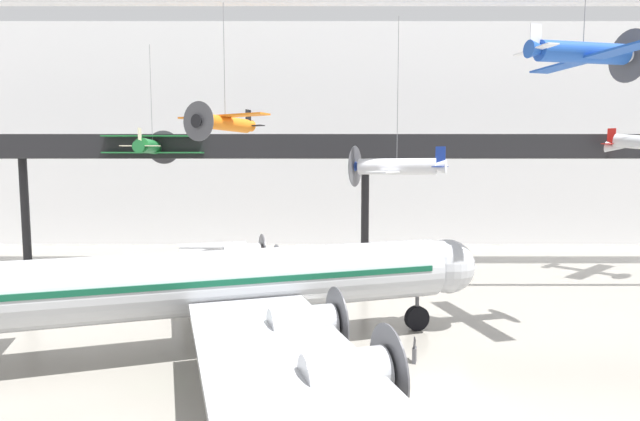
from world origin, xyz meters
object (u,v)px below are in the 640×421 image
(airliner_silver_main, at_px, (223,283))
(suspended_plane_green_biplane, at_px, (152,146))
(suspended_plane_white_twin, at_px, (396,167))
(suspended_plane_blue_trainer, at_px, (582,53))
(suspended_plane_orange_highwing, at_px, (225,122))
(info_sign_pedestal, at_px, (414,353))

(airliner_silver_main, relative_size, suspended_plane_green_biplane, 3.19)
(suspended_plane_white_twin, height_order, suspended_plane_blue_trainer, suspended_plane_blue_trainer)
(suspended_plane_green_biplane, bearing_deg, airliner_silver_main, -154.12)
(airliner_silver_main, distance_m, suspended_plane_white_twin, 15.04)
(airliner_silver_main, relative_size, suspended_plane_white_twin, 2.77)
(suspended_plane_orange_highwing, height_order, suspended_plane_blue_trainer, suspended_plane_blue_trainer)
(suspended_plane_blue_trainer, bearing_deg, suspended_plane_green_biplane, 134.87)
(suspended_plane_white_twin, bearing_deg, airliner_silver_main, 69.80)
(suspended_plane_green_biplane, distance_m, suspended_plane_blue_trainer, 31.32)
(suspended_plane_orange_highwing, distance_m, suspended_plane_white_twin, 11.43)
(suspended_plane_orange_highwing, height_order, info_sign_pedestal, suspended_plane_orange_highwing)
(airliner_silver_main, distance_m, suspended_plane_green_biplane, 21.64)
(info_sign_pedestal, bearing_deg, airliner_silver_main, -171.74)
(info_sign_pedestal, bearing_deg, suspended_plane_white_twin, 102.78)
(suspended_plane_blue_trainer, height_order, info_sign_pedestal, suspended_plane_blue_trainer)
(airliner_silver_main, height_order, suspended_plane_blue_trainer, suspended_plane_blue_trainer)
(suspended_plane_orange_highwing, distance_m, suspended_plane_green_biplane, 13.06)
(airliner_silver_main, height_order, suspended_plane_orange_highwing, suspended_plane_orange_highwing)
(info_sign_pedestal, bearing_deg, suspended_plane_blue_trainer, 38.09)
(suspended_plane_orange_highwing, relative_size, info_sign_pedestal, 6.68)
(suspended_plane_green_biplane, bearing_deg, suspended_plane_white_twin, -113.90)
(airliner_silver_main, bearing_deg, suspended_plane_blue_trainer, -10.96)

